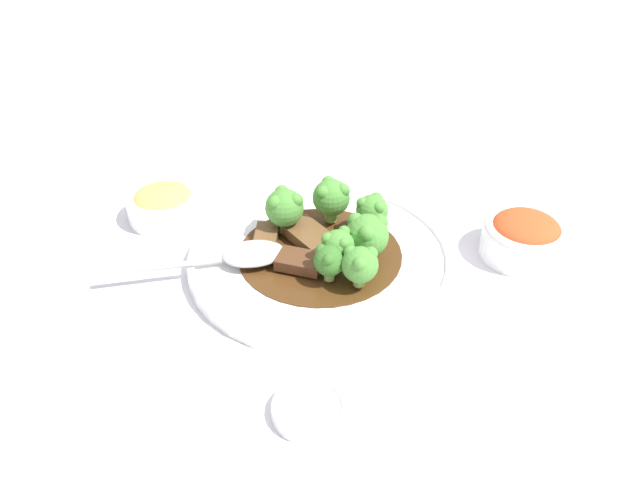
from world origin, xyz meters
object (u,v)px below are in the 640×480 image
(broccoli_floret_6, at_px, (329,260))
(side_bowl_kimchi, at_px, (524,236))
(main_plate, at_px, (320,257))
(beef_strip_0, at_px, (266,238))
(broccoli_floret_4, at_px, (372,210))
(sauce_dish, at_px, (309,408))
(broccoli_floret_0, at_px, (367,235))
(broccoli_floret_5, at_px, (284,207))
(beef_strip_2, at_px, (300,262))
(broccoli_floret_3, at_px, (360,264))
(serving_spoon, at_px, (243,255))
(side_bowl_appetizer, at_px, (164,204))
(broccoli_floret_1, at_px, (338,246))
(beef_strip_1, at_px, (311,237))
(broccoli_floret_2, at_px, (331,197))

(broccoli_floret_6, bearing_deg, side_bowl_kimchi, -126.24)
(main_plate, relative_size, beef_strip_0, 5.02)
(broccoli_floret_4, height_order, sauce_dish, broccoli_floret_4)
(beef_strip_0, xyz_separation_m, broccoli_floret_0, (-0.11, -0.05, 0.02))
(broccoli_floret_4, height_order, broccoli_floret_5, broccoli_floret_5)
(beef_strip_2, height_order, broccoli_floret_3, broccoli_floret_3)
(broccoli_floret_5, bearing_deg, broccoli_floret_3, 166.68)
(serving_spoon, distance_m, side_bowl_appetizer, 0.16)
(broccoli_floret_4, bearing_deg, main_plate, 71.70)
(broccoli_floret_1, xyz_separation_m, serving_spoon, (0.09, 0.05, -0.02))
(broccoli_floret_1, bearing_deg, broccoli_floret_4, -82.57)
(beef_strip_1, relative_size, broccoli_floret_1, 1.69)
(broccoli_floret_5, bearing_deg, beef_strip_0, 81.16)
(beef_strip_1, xyz_separation_m, sauce_dish, (-0.14, 0.19, -0.02))
(serving_spoon, bearing_deg, beef_strip_0, -86.72)
(beef_strip_1, distance_m, side_bowl_kimchi, 0.25)
(broccoli_floret_0, xyz_separation_m, broccoli_floret_3, (-0.02, 0.05, -0.00))
(beef_strip_2, xyz_separation_m, broccoli_floret_1, (-0.04, -0.02, 0.02))
(broccoli_floret_1, bearing_deg, beef_strip_0, 5.78)
(main_plate, height_order, broccoli_floret_4, broccoli_floret_4)
(beef_strip_1, xyz_separation_m, beef_strip_2, (-0.02, 0.04, -0.00))
(broccoli_floret_1, distance_m, side_bowl_kimchi, 0.23)
(main_plate, xyz_separation_m, broccoli_floret_6, (-0.04, 0.04, 0.03))
(beef_strip_0, bearing_deg, broccoli_floret_3, 179.98)
(broccoli_floret_0, height_order, sauce_dish, broccoli_floret_0)
(beef_strip_0, bearing_deg, broccoli_floret_6, 173.22)
(beef_strip_0, distance_m, broccoli_floret_2, 0.09)
(broccoli_floret_0, relative_size, broccoli_floret_2, 0.94)
(serving_spoon, bearing_deg, broccoli_floret_1, -151.08)
(main_plate, xyz_separation_m, sauce_dish, (-0.12, 0.18, -0.00))
(broccoli_floret_5, height_order, sauce_dish, broccoli_floret_5)
(main_plate, bearing_deg, beef_strip_0, 21.25)
(beef_strip_0, relative_size, broccoli_floret_5, 1.07)
(broccoli_floret_3, bearing_deg, broccoli_floret_6, 20.99)
(main_plate, distance_m, broccoli_floret_2, 0.08)
(main_plate, relative_size, beef_strip_2, 5.23)
(serving_spoon, xyz_separation_m, sauce_dish, (-0.18, 0.12, -0.02))
(beef_strip_1, distance_m, broccoli_floret_0, 0.07)
(broccoli_floret_2, bearing_deg, broccoli_floret_6, 124.98)
(broccoli_floret_5, bearing_deg, sauce_dish, 133.95)
(beef_strip_0, xyz_separation_m, broccoli_floret_1, (-0.10, -0.01, 0.03))
(beef_strip_1, distance_m, beef_strip_2, 0.05)
(beef_strip_1, height_order, serving_spoon, same)
(broccoli_floret_4, relative_size, sauce_dish, 0.68)
(sauce_dish, bearing_deg, broccoli_floret_3, -71.40)
(main_plate, bearing_deg, serving_spoon, 48.21)
(side_bowl_kimchi, bearing_deg, broccoli_floret_0, 44.86)
(broccoli_floret_3, height_order, broccoli_floret_5, broccoli_floret_5)
(broccoli_floret_2, height_order, broccoli_floret_6, broccoli_floret_2)
(beef_strip_0, bearing_deg, side_bowl_appetizer, 6.51)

